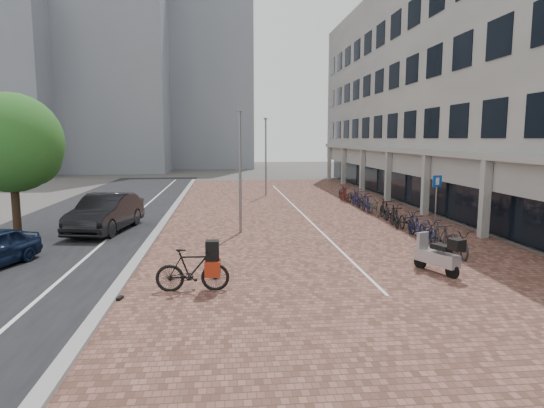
# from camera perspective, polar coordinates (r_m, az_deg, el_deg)

# --- Properties ---
(ground) EXTENTS (140.00, 140.00, 0.00)m
(ground) POSITION_cam_1_polar(r_m,az_deg,el_deg) (15.63, 2.22, -7.74)
(ground) COLOR #474442
(ground) RESTS_ON ground
(plaza_brick) EXTENTS (14.50, 42.00, 0.04)m
(plaza_brick) POSITION_cam_1_polar(r_m,az_deg,el_deg) (27.54, 2.89, -0.90)
(plaza_brick) COLOR brown
(plaza_brick) RESTS_ON ground
(street_asphalt) EXTENTS (8.00, 50.00, 0.03)m
(street_asphalt) POSITION_cam_1_polar(r_m,az_deg,el_deg) (28.09, -19.89, -1.20)
(street_asphalt) COLOR black
(street_asphalt) RESTS_ON ground
(curb) EXTENTS (0.35, 42.00, 0.14)m
(curb) POSITION_cam_1_polar(r_m,az_deg,el_deg) (27.39, -11.96, -0.99)
(curb) COLOR gray
(curb) RESTS_ON ground
(lane_line) EXTENTS (0.12, 44.00, 0.00)m
(lane_line) POSITION_cam_1_polar(r_m,az_deg,el_deg) (27.67, -15.87, -1.13)
(lane_line) COLOR white
(lane_line) RESTS_ON street_asphalt
(parking_line) EXTENTS (0.10, 30.00, 0.00)m
(parking_line) POSITION_cam_1_polar(r_m,az_deg,el_deg) (27.57, 3.30, -0.85)
(parking_line) COLOR white
(parking_line) RESTS_ON plaza_brick
(office_building) EXTENTS (8.40, 40.00, 15.00)m
(office_building) POSITION_cam_1_polar(r_m,az_deg,el_deg) (34.65, 20.77, 14.40)
(office_building) COLOR #A6A6A1
(office_building) RESTS_ON ground
(bg_towers) EXTENTS (33.00, 23.00, 32.00)m
(bg_towers) POSITION_cam_1_polar(r_m,az_deg,el_deg) (65.74, -17.09, 16.07)
(bg_towers) COLOR gray
(bg_towers) RESTS_ON ground
(car_dark) EXTENTS (2.65, 5.42, 1.71)m
(car_dark) POSITION_cam_1_polar(r_m,az_deg,el_deg) (22.82, -19.22, -1.02)
(car_dark) COLOR black
(car_dark) RESTS_ON ground
(hero_bike) EXTENTS (2.03, 0.60, 1.43)m
(hero_bike) POSITION_cam_1_polar(r_m,az_deg,el_deg) (13.40, -9.47, -7.69)
(hero_bike) COLOR black
(hero_bike) RESTS_ON ground
(shoes) EXTENTS (0.41, 0.36, 0.09)m
(shoes) POSITION_cam_1_polar(r_m,az_deg,el_deg) (13.28, -18.06, -10.77)
(shoes) COLOR black
(shoes) RESTS_ON ground
(scooter_front) EXTENTS (1.22, 1.88, 1.24)m
(scooter_front) POSITION_cam_1_polar(r_m,az_deg,el_deg) (15.79, 19.07, -5.69)
(scooter_front) COLOR #A9AAAF
(scooter_front) RESTS_ON ground
(parking_sign) EXTENTS (0.51, 0.22, 2.53)m
(parking_sign) POSITION_cam_1_polar(r_m,az_deg,el_deg) (22.96, 19.03, 1.20)
(parking_sign) COLOR slate
(parking_sign) RESTS_ON ground
(lamp_near) EXTENTS (0.12, 0.12, 5.41)m
(lamp_near) POSITION_cam_1_polar(r_m,az_deg,el_deg) (21.06, -3.83, 3.76)
(lamp_near) COLOR slate
(lamp_near) RESTS_ON ground
(lamp_far) EXTENTS (0.12, 0.12, 5.59)m
(lamp_far) POSITION_cam_1_polar(r_m,az_deg,el_deg) (34.74, -0.75, 5.54)
(lamp_far) COLOR gray
(lamp_far) RESTS_ON ground
(street_tree) EXTENTS (4.20, 4.20, 6.11)m
(street_tree) POSITION_cam_1_polar(r_m,az_deg,el_deg) (23.10, -28.31, 6.15)
(street_tree) COLOR #382619
(street_tree) RESTS_ON ground
(bike_row) EXTENTS (1.06, 18.11, 1.05)m
(bike_row) POSITION_cam_1_polar(r_m,az_deg,el_deg) (25.57, 12.91, -0.61)
(bike_row) COLOR black
(bike_row) RESTS_ON ground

